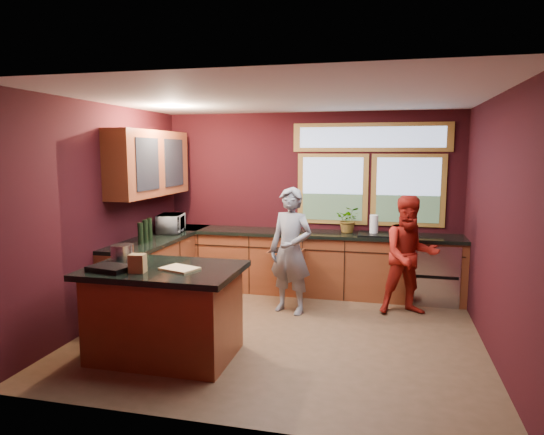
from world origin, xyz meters
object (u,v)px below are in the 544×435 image
at_px(person_grey, 291,251).
at_px(stock_pot, 122,253).
at_px(island, 165,311).
at_px(person_red, 410,255).
at_px(cutting_board, 180,269).

xyz_separation_m(person_grey, stock_pot, (-1.54, -1.52, 0.21)).
xyz_separation_m(island, stock_pot, (-0.55, 0.15, 0.56)).
relative_size(person_red, stock_pot, 6.49).
relative_size(island, person_red, 1.00).
bearing_deg(person_red, stock_pot, -164.99).
bearing_deg(stock_pot, island, -15.26).
bearing_deg(stock_pot, person_red, 30.78).
xyz_separation_m(person_grey, person_red, (1.51, 0.30, -0.05)).
bearing_deg(cutting_board, person_red, 41.24).
bearing_deg(island, stock_pot, 164.74).
height_order(cutting_board, stock_pot, stock_pot).
bearing_deg(island, cutting_board, -14.04).
xyz_separation_m(island, person_red, (2.50, 1.97, 0.30)).
bearing_deg(person_red, person_grey, 175.26).
height_order(island, cutting_board, cutting_board).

